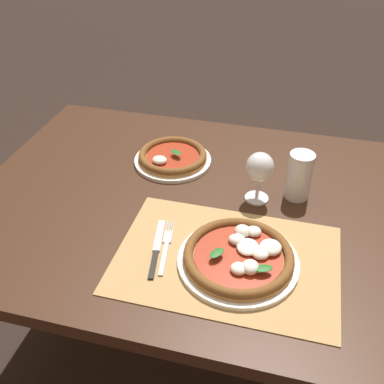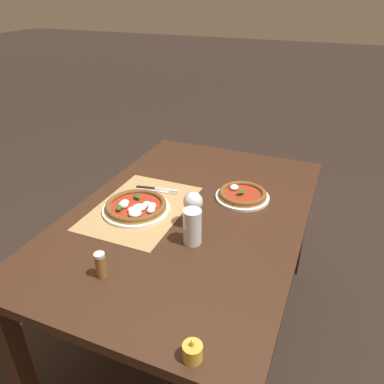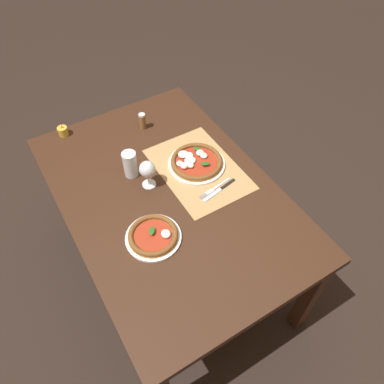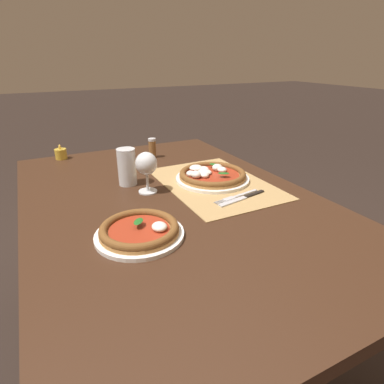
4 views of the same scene
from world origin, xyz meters
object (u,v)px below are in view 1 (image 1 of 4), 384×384
object	(u,v)px
fork	(166,246)
wine_glass	(260,169)
pizza_near	(240,257)
pizza_far	(172,157)
pint_glass	(299,177)
knife	(157,248)

from	to	relation	value
fork	wine_glass	bearing A→B (deg)	53.69
pizza_near	pizza_far	distance (m)	0.50
pint_glass	knife	size ratio (longest dim) A/B	0.68
fork	pizza_far	bearing A→B (deg)	104.27
knife	pint_glass	bearing A→B (deg)	44.27
wine_glass	fork	xyz separation A→B (m)	(-0.20, -0.27, -0.10)
wine_glass	pint_glass	world-z (taller)	wine_glass
wine_glass	pint_glass	distance (m)	0.12
pizza_near	fork	world-z (taller)	pizza_near
knife	pizza_near	bearing A→B (deg)	1.02
fork	knife	world-z (taller)	knife
pizza_far	fork	xyz separation A→B (m)	(0.10, -0.40, -0.01)
pizza_near	fork	distance (m)	0.19
wine_glass	pizza_far	bearing A→B (deg)	156.52
pizza_near	pizza_far	size ratio (longest dim) A/B	1.18
knife	wine_glass	bearing A→B (deg)	51.92
wine_glass	pint_glass	size ratio (longest dim) A/B	1.07
pizza_far	pint_glass	distance (m)	0.42
pizza_far	pint_glass	size ratio (longest dim) A/B	1.74
pizza_near	pizza_far	xyz separation A→B (m)	(-0.29, 0.40, -0.00)
pizza_far	pizza_near	bearing A→B (deg)	-54.08
pizza_near	pint_glass	xyz separation A→B (m)	(0.12, 0.32, 0.05)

